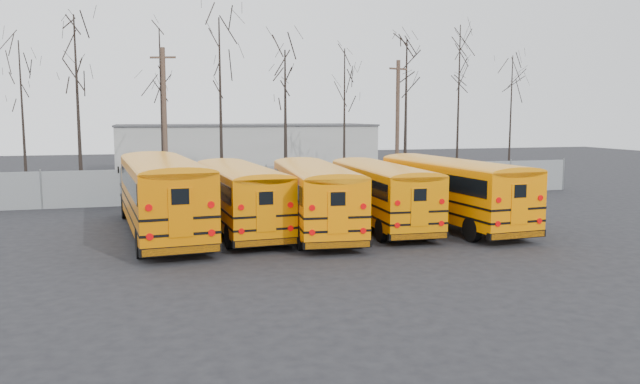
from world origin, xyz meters
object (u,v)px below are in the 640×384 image
object	(u,v)px
bus_c	(314,192)
utility_pole_left	(165,120)
bus_b	(239,192)
bus_d	(381,189)
utility_pole_right	(397,123)
bus_e	(450,186)
bus_a	(162,190)

from	to	relation	value
bus_c	utility_pole_left	bearing A→B (deg)	115.79
utility_pole_left	bus_b	bearing A→B (deg)	-57.73
bus_d	utility_pole_right	xyz separation A→B (m)	(6.27, 13.16, 2.70)
bus_e	bus_a	bearing A→B (deg)	171.59
bus_d	bus_e	xyz separation A→B (m)	(3.07, -0.64, 0.11)
bus_a	utility_pole_right	distance (m)	20.40
bus_a	utility_pole_left	xyz separation A→B (m)	(0.61, 13.76, 2.70)
bus_e	utility_pole_left	distance (m)	19.06
utility_pole_left	bus_c	bearing A→B (deg)	-47.59
bus_c	bus_e	size ratio (longest dim) A/B	0.97
bus_d	utility_pole_left	size ratio (longest dim) A/B	1.15
bus_a	bus_d	world-z (taller)	bus_a
bus_a	bus_b	size ratio (longest dim) A/B	1.13
bus_d	utility_pole_left	world-z (taller)	utility_pole_left
bus_d	utility_pole_right	size ratio (longest dim) A/B	1.21
bus_b	utility_pole_left	distance (m)	14.13
bus_e	utility_pole_right	world-z (taller)	utility_pole_right
bus_d	utility_pole_right	world-z (taller)	utility_pole_right
bus_c	bus_e	distance (m)	6.28
utility_pole_left	bus_d	bearing A→B (deg)	-36.44
bus_b	bus_d	bearing A→B (deg)	-7.54
bus_c	utility_pole_right	size ratio (longest dim) A/B	1.26
bus_c	utility_pole_right	world-z (taller)	utility_pole_right
utility_pole_right	bus_c	bearing A→B (deg)	-145.24
utility_pole_left	utility_pole_right	bearing A→B (deg)	18.26
bus_e	utility_pole_right	xyz separation A→B (m)	(3.20, 13.79, 2.59)
bus_e	utility_pole_left	bearing A→B (deg)	124.69
utility_pole_left	bus_e	bearing A→B (deg)	-29.52
bus_d	bus_a	bearing A→B (deg)	-179.23
utility_pole_left	utility_pole_right	size ratio (longest dim) A/B	1.06
bus_a	bus_d	xyz separation A→B (m)	(9.36, -0.29, -0.25)
bus_b	utility_pole_right	size ratio (longest dim) A/B	1.24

